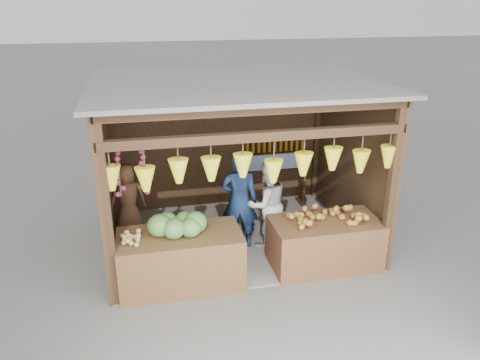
{
  "coord_description": "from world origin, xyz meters",
  "views": [
    {
      "loc": [
        -1.47,
        -6.9,
        3.81
      ],
      "look_at": [
        0.05,
        -0.1,
        1.1
      ],
      "focal_mm": 35.0,
      "sensor_mm": 36.0,
      "label": 1
    }
  ],
  "objects_px": {
    "counter_left": "(181,259)",
    "vendor_seated": "(128,199)",
    "man_standing": "(239,201)",
    "counter_right": "(324,243)",
    "woman_standing": "(267,204)"
  },
  "relations": [
    {
      "from": "counter_right",
      "to": "man_standing",
      "type": "height_order",
      "value": "man_standing"
    },
    {
      "from": "counter_right",
      "to": "vendor_seated",
      "type": "xyz_separation_m",
      "value": [
        -2.86,
        1.21,
        0.48
      ]
    },
    {
      "from": "man_standing",
      "to": "woman_standing",
      "type": "relative_size",
      "value": 1.11
    },
    {
      "from": "counter_left",
      "to": "counter_right",
      "type": "relative_size",
      "value": 1.05
    },
    {
      "from": "counter_right",
      "to": "woman_standing",
      "type": "height_order",
      "value": "woman_standing"
    },
    {
      "from": "vendor_seated",
      "to": "counter_left",
      "type": "bearing_deg",
      "value": 115.68
    },
    {
      "from": "man_standing",
      "to": "vendor_seated",
      "type": "height_order",
      "value": "man_standing"
    },
    {
      "from": "counter_left",
      "to": "man_standing",
      "type": "xyz_separation_m",
      "value": [
        1.04,
        0.89,
        0.41
      ]
    },
    {
      "from": "counter_right",
      "to": "woman_standing",
      "type": "xyz_separation_m",
      "value": [
        -0.69,
        0.8,
        0.36
      ]
    },
    {
      "from": "counter_left",
      "to": "vendor_seated",
      "type": "xyz_separation_m",
      "value": [
        -0.69,
        1.26,
        0.45
      ]
    },
    {
      "from": "counter_right",
      "to": "man_standing",
      "type": "relative_size",
      "value": 1.01
    },
    {
      "from": "counter_left",
      "to": "vendor_seated",
      "type": "distance_m",
      "value": 1.5
    },
    {
      "from": "man_standing",
      "to": "woman_standing",
      "type": "height_order",
      "value": "man_standing"
    },
    {
      "from": "counter_left",
      "to": "woman_standing",
      "type": "distance_m",
      "value": 1.74
    },
    {
      "from": "counter_right",
      "to": "counter_left",
      "type": "bearing_deg",
      "value": -178.83
    }
  ]
}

